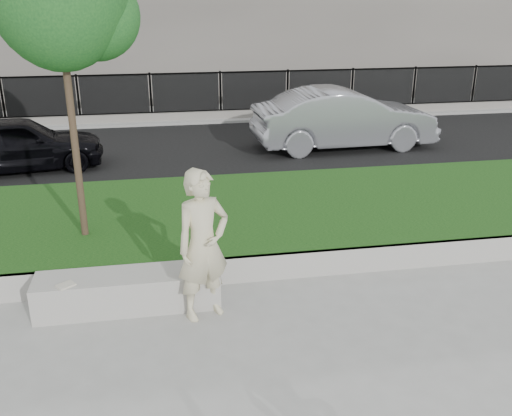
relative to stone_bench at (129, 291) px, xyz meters
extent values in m
plane|color=gray|center=(0.99, -0.60, -0.25)|extent=(90.00, 90.00, 0.00)
cube|color=black|center=(0.99, 2.40, -0.05)|extent=(34.00, 4.00, 0.40)
cube|color=#9C9992|center=(0.99, 0.44, -0.05)|extent=(34.00, 0.08, 0.40)
cube|color=black|center=(0.99, 7.90, -0.23)|extent=(34.00, 7.00, 0.04)
cube|color=gray|center=(0.99, 12.40, -0.19)|extent=(34.00, 3.00, 0.12)
cube|color=slate|center=(0.99, 11.40, -0.01)|extent=(32.00, 0.30, 0.24)
cube|color=black|center=(0.99, 11.40, 0.62)|extent=(32.00, 0.04, 1.50)
cube|color=black|center=(0.99, 11.40, 1.32)|extent=(32.00, 0.05, 0.05)
cube|color=black|center=(0.99, 11.40, 0.12)|extent=(32.00, 0.05, 0.05)
cube|color=#9C9992|center=(0.00, 0.00, 0.00)|extent=(2.40, 0.60, 0.49)
imported|color=beige|center=(0.98, -0.35, 0.74)|extent=(0.85, 0.73, 1.98)
cube|color=beige|center=(-0.75, -0.19, 0.26)|extent=(0.26, 0.25, 0.02)
cylinder|color=#38281C|center=(-0.70, 1.69, 2.40)|extent=(0.11, 0.11, 4.50)
sphere|color=#194B1E|center=(-0.25, 1.87, 3.39)|extent=(1.26, 1.26, 1.26)
imported|color=black|center=(-2.65, 6.70, 0.43)|extent=(3.93, 2.07, 1.27)
imported|color=#9899A0|center=(5.39, 7.38, 0.58)|extent=(4.83, 1.86, 1.57)
camera|label=1|loc=(0.50, -6.86, 3.71)|focal=40.00mm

